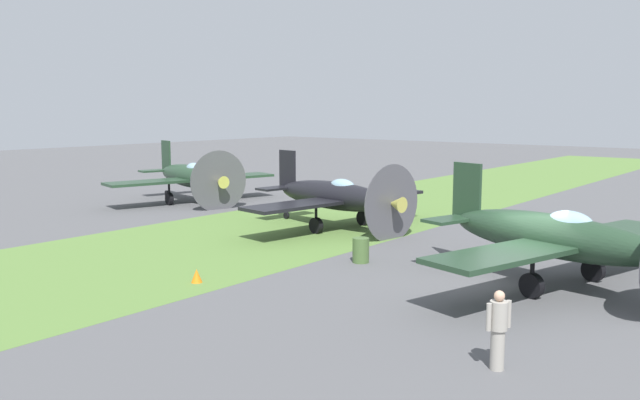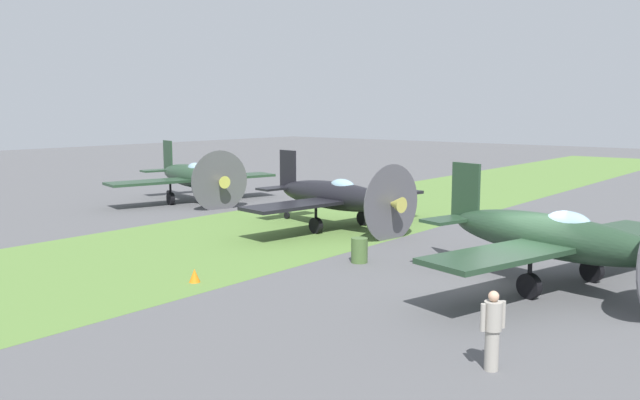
# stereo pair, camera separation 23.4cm
# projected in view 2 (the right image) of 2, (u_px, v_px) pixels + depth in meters

# --- Properties ---
(ground_plane) EXTENTS (160.00, 160.00, 0.00)m
(ground_plane) POSITION_uv_depth(u_px,v_px,m) (510.00, 290.00, 20.09)
(ground_plane) COLOR #515154
(grass_verge) EXTENTS (120.00, 11.00, 0.01)m
(grass_verge) POSITION_uv_depth(u_px,v_px,m) (228.00, 239.00, 27.95)
(grass_verge) COLOR #567A38
(grass_verge) RESTS_ON ground
(airplane_lead) EXTENTS (10.70, 8.58, 3.80)m
(airplane_lead) POSITION_uv_depth(u_px,v_px,m) (553.00, 237.00, 20.24)
(airplane_lead) COLOR #233D28
(airplane_lead) RESTS_ON ground
(airplane_wingman) EXTENTS (10.23, 8.13, 3.62)m
(airplane_wingman) POSITION_uv_depth(u_px,v_px,m) (335.00, 196.00, 30.32)
(airplane_wingman) COLOR black
(airplane_wingman) RESTS_ON ground
(airplane_trail) EXTENTS (10.35, 8.30, 3.68)m
(airplane_trail) POSITION_uv_depth(u_px,v_px,m) (192.00, 176.00, 38.90)
(airplane_trail) COLOR #233D28
(airplane_trail) RESTS_ON ground
(ground_crew_mechanic) EXTENTS (0.57, 0.38, 1.73)m
(ground_crew_mechanic) POSITION_uv_depth(u_px,v_px,m) (492.00, 329.00, 13.84)
(ground_crew_mechanic) COLOR #9E998E
(ground_crew_mechanic) RESTS_ON ground
(fuel_drum) EXTENTS (0.60, 0.60, 0.90)m
(fuel_drum) POSITION_uv_depth(u_px,v_px,m) (359.00, 250.00, 23.66)
(fuel_drum) COLOR #476633
(fuel_drum) RESTS_ON ground
(runway_marker_cone) EXTENTS (0.36, 0.36, 0.44)m
(runway_marker_cone) POSITION_uv_depth(u_px,v_px,m) (195.00, 276.00, 20.99)
(runway_marker_cone) COLOR orange
(runway_marker_cone) RESTS_ON ground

